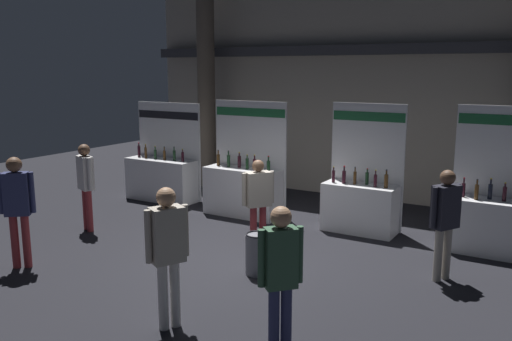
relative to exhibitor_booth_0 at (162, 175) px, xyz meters
name	(u,v)px	position (x,y,z in m)	size (l,w,h in m)	color
ground_plane	(239,258)	(3.82, -2.50, -0.61)	(24.00, 24.00, 0.00)	black
hall_colonnade	(354,66)	(3.82, 2.71, 2.62)	(11.63, 1.24, 6.57)	gray
exhibitor_booth_0	(162,175)	(0.00, 0.00, 0.00)	(1.89, 0.66, 2.37)	white
exhibitor_booth_1	(243,187)	(2.43, -0.15, 0.02)	(1.79, 0.66, 2.49)	white
exhibitor_booth_2	(361,201)	(5.05, 0.01, 0.00)	(1.49, 0.66, 2.51)	white
exhibitor_booth_3	(502,221)	(7.61, -0.04, 0.00)	(1.79, 0.66, 2.55)	white
trash_bin	(257,254)	(4.45, -2.95, -0.28)	(0.37, 0.37, 0.66)	slate
visitor_0	(445,215)	(6.98, -1.72, 0.42)	(0.40, 0.52, 1.71)	#ADA393
visitor_1	(281,271)	(5.92, -4.95, 0.42)	(0.38, 0.40, 1.75)	navy
visitor_2	(17,202)	(1.03, -4.66, 0.47)	(0.44, 0.40, 1.82)	maroon
visitor_3	(86,180)	(0.38, -2.70, 0.42)	(0.53, 0.34, 1.73)	maroon
visitor_4	(167,245)	(4.41, -5.02, 0.47)	(0.40, 0.51, 1.79)	silver
visitor_5	(258,195)	(3.82, -1.86, 0.36)	(0.46, 0.51, 1.61)	maroon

